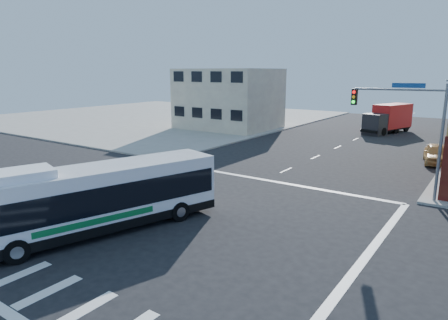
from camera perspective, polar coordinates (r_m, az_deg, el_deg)
The scene contains 7 objects.
ground at distance 21.52m, azimuth -6.76°, elevation -8.37°, with size 120.00×120.00×0.00m, color black.
sidewalk_nw at distance 70.00m, azimuth -9.31°, elevation 6.18°, with size 50.00×50.00×0.15m, color gray.
building_west at distance 54.42m, azimuth 0.68°, elevation 8.71°, with size 12.06×10.06×8.00m.
signal_mast_ne at distance 26.09m, azimuth 25.09°, elevation 5.49°, with size 7.91×1.13×8.07m.
transit_bus at distance 20.13m, azimuth -17.75°, elevation -5.12°, with size 6.08×12.32×3.58m.
box_truck at distance 54.83m, azimuth 22.37°, elevation 5.42°, with size 4.59×8.29×3.59m.
parked_car at distance 38.30m, azimuth 28.15°, elevation 0.79°, with size 1.96×4.87×1.66m, color tan.
Camera 1 is at (13.45, -14.96, 7.66)m, focal length 32.00 mm.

